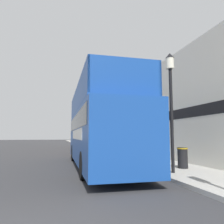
{
  "coord_description": "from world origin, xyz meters",
  "views": [
    {
      "loc": [
        0.92,
        -3.23,
        1.57
      ],
      "look_at": [
        3.84,
        7.7,
        2.81
      ],
      "focal_mm": 35.0,
      "sensor_mm": 36.0,
      "label": 1
    }
  ],
  "objects_px": {
    "parked_car_ahead_of_bus": "(86,146)",
    "lamp_post_nearest": "(171,89)",
    "tour_bus": "(99,132)",
    "lamp_post_second": "(112,109)",
    "litter_bin": "(183,157)"
  },
  "relations": [
    {
      "from": "parked_car_ahead_of_bus",
      "to": "lamp_post_nearest",
      "type": "distance_m",
      "value": 12.14
    },
    {
      "from": "tour_bus",
      "to": "parked_car_ahead_of_bus",
      "type": "xyz_separation_m",
      "value": [
        0.51,
        8.36,
        -1.09
      ]
    },
    {
      "from": "tour_bus",
      "to": "lamp_post_second",
      "type": "xyz_separation_m",
      "value": [
        2.24,
        5.65,
        1.89
      ]
    },
    {
      "from": "litter_bin",
      "to": "parked_car_ahead_of_bus",
      "type": "bearing_deg",
      "value": 104.79
    },
    {
      "from": "lamp_post_nearest",
      "to": "lamp_post_second",
      "type": "height_order",
      "value": "lamp_post_second"
    },
    {
      "from": "tour_bus",
      "to": "lamp_post_second",
      "type": "distance_m",
      "value": 6.36
    },
    {
      "from": "lamp_post_second",
      "to": "parked_car_ahead_of_bus",
      "type": "bearing_deg",
      "value": 122.48
    },
    {
      "from": "lamp_post_nearest",
      "to": "tour_bus",
      "type": "bearing_deg",
      "value": 124.64
    },
    {
      "from": "lamp_post_nearest",
      "to": "litter_bin",
      "type": "relative_size",
      "value": 5.29
    },
    {
      "from": "parked_car_ahead_of_bus",
      "to": "tour_bus",
      "type": "bearing_deg",
      "value": -94.92
    },
    {
      "from": "tour_bus",
      "to": "litter_bin",
      "type": "relative_size",
      "value": 11.3
    },
    {
      "from": "parked_car_ahead_of_bus",
      "to": "lamp_post_second",
      "type": "relative_size",
      "value": 0.78
    },
    {
      "from": "parked_car_ahead_of_bus",
      "to": "lamp_post_nearest",
      "type": "bearing_deg",
      "value": -82.75
    },
    {
      "from": "tour_bus",
      "to": "litter_bin",
      "type": "xyz_separation_m",
      "value": [
        3.34,
        -2.37,
        -1.17
      ]
    },
    {
      "from": "tour_bus",
      "to": "parked_car_ahead_of_bus",
      "type": "height_order",
      "value": "tour_bus"
    }
  ]
}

